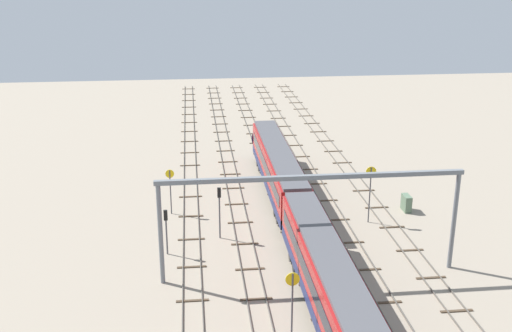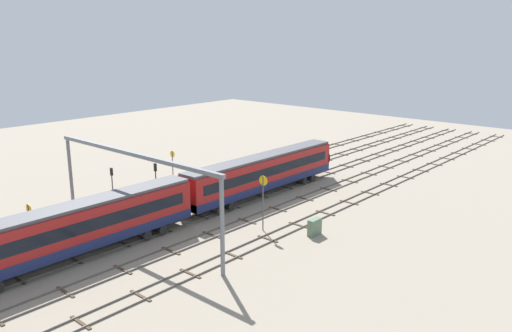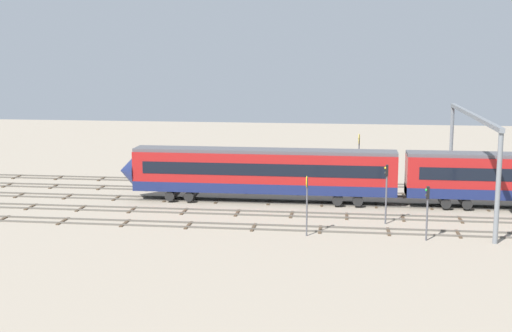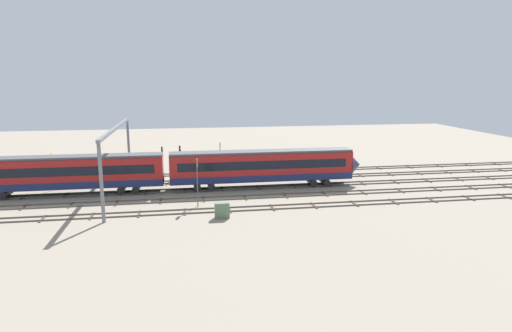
{
  "view_description": "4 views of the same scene",
  "coord_description": "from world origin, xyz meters",
  "views": [
    {
      "loc": [
        -58.05,
        8.98,
        23.77
      ],
      "look_at": [
        6.44,
        1.98,
        1.93
      ],
      "focal_mm": 42.83,
      "sensor_mm": 36.0,
      "label": 1
    },
    {
      "loc": [
        -41.57,
        -38.27,
        18.59
      ],
      "look_at": [
        3.88,
        1.97,
        3.13
      ],
      "focal_mm": 35.6,
      "sensor_mm": 36.0,
      "label": 2
    },
    {
      "loc": [
        -4.48,
        62.5,
        13.85
      ],
      "look_at": [
        3.72,
        -0.57,
        3.29
      ],
      "focal_mm": 48.99,
      "sensor_mm": 36.0,
      "label": 3
    },
    {
      "loc": [
        -7.09,
        -55.91,
        14.47
      ],
      "look_at": [
        1.83,
        -1.75,
        3.29
      ],
      "focal_mm": 30.88,
      "sensor_mm": 36.0,
      "label": 4
    }
  ],
  "objects": [
    {
      "name": "speed_sign_far_trackside",
      "position": [
        -5.79,
        -7.51,
        3.68
      ],
      "size": [
        0.14,
        1.0,
        5.6
      ],
      "color": "#4C4C51",
      "rests_on": "ground"
    },
    {
      "name": "signal_light_trackside_approach",
      "position": [
        -10.49,
        11.43,
        2.68
      ],
      "size": [
        0.31,
        0.32,
        4.05
      ],
      "color": "#4C4C51",
      "rests_on": "ground"
    },
    {
      "name": "overhead_gantry",
      "position": [
        -15.38,
        0.05,
        6.63
      ],
      "size": [
        0.4,
        23.76,
        8.44
      ],
      "color": "slate",
      "rests_on": "ground"
    },
    {
      "name": "speed_sign_mid_trackside",
      "position": [
        -1.66,
        11.28,
        2.95
      ],
      "size": [
        0.14,
        0.84,
        4.59
      ],
      "color": "#4C4C51",
      "rests_on": "ground"
    },
    {
      "name": "track_near_foreground",
      "position": [
        0.0,
        -9.39,
        0.07
      ],
      "size": [
        126.13,
        2.4,
        0.16
      ],
      "color": "#59544C",
      "rests_on": "ground"
    },
    {
      "name": "track_second_far",
      "position": [
        -0.0,
        4.7,
        0.07
      ],
      "size": [
        126.13,
        2.4,
        0.16
      ],
      "color": "#59544C",
      "rests_on": "ground"
    },
    {
      "name": "track_far_background",
      "position": [
        0.0,
        9.39,
        0.07
      ],
      "size": [
        126.13,
        2.4,
        0.16
      ],
      "color": "#59544C",
      "rests_on": "ground"
    },
    {
      "name": "track_with_train",
      "position": [
        0.0,
        0.0,
        0.07
      ],
      "size": [
        126.13,
        2.4,
        0.16
      ],
      "color": "#59544C",
      "rests_on": "ground"
    },
    {
      "name": "ground_plane",
      "position": [
        0.0,
        0.0,
        0.0
      ],
      "size": [
        142.13,
        142.13,
        0.0
      ],
      "primitive_type": "plane",
      "color": "gray"
    },
    {
      "name": "track_second_near",
      "position": [
        0.0,
        -4.7,
        0.07
      ],
      "size": [
        126.13,
        2.4,
        0.16
      ],
      "color": "#59544C",
      "rests_on": "ground"
    },
    {
      "name": "signal_light_trackside_departure",
      "position": [
        -7.77,
        6.79,
        3.15
      ],
      "size": [
        0.31,
        0.32,
        4.84
      ],
      "color": "#4C4C51",
      "rests_on": "ground"
    },
    {
      "name": "relay_cabinet",
      "position": [
        -3.45,
        -12.07,
        0.82
      ],
      "size": [
        1.54,
        0.66,
        1.63
      ],
      "color": "#597259",
      "rests_on": "ground"
    }
  ]
}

